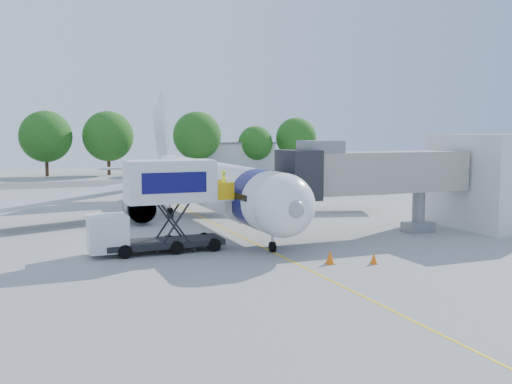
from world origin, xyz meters
name	(u,v)px	position (x,y,z in m)	size (l,w,h in m)	color
ground	(223,228)	(0.00, 0.00, 0.00)	(160.00, 160.00, 0.00)	#999996
guidance_line	(223,227)	(0.00, 0.00, 0.01)	(0.15, 70.00, 0.01)	yellow
taxiway_strip	(130,182)	(0.00, 42.00, 0.00)	(120.00, 10.00, 0.01)	#59595B
aircraft	(206,184)	(0.00, 4.12, 2.95)	(34.17, 37.73, 11.35)	silver
jet_bridge	(365,173)	(7.99, -7.00, 4.34)	(13.90, 3.20, 6.60)	#A59D8D
terminal_stub	(485,181)	(18.50, -7.00, 3.50)	(5.00, 8.00, 7.00)	silver
catering_hiloader	(159,206)	(-6.27, -7.00, 2.76)	(8.50, 2.44, 5.50)	black
ground_tug	(299,271)	(-1.98, -17.16, 0.77)	(3.87, 2.35, 1.46)	silver
safety_cone_a	(374,259)	(3.88, -14.42, 0.30)	(0.39, 0.39, 0.63)	#E85F0C
safety_cone_b	(330,257)	(1.67, -13.52, 0.37)	(0.49, 0.49, 0.77)	#E85F0C
outbuilding_right	(230,156)	(22.00, 62.00, 2.66)	(16.40, 7.40, 5.30)	silver
tree_c	(46,137)	(-10.73, 58.15, 6.46)	(8.34, 8.34, 10.64)	#382314
tree_d	(108,136)	(-0.99, 57.31, 6.48)	(8.37, 8.37, 10.67)	#382314
tree_e	(197,136)	(14.15, 56.63, 6.53)	(8.44, 8.44, 10.76)	#382314
tree_f	(255,143)	(26.29, 59.50, 5.06)	(6.54, 6.54, 8.34)	#382314
tree_g	(296,138)	(34.40, 58.75, 6.04)	(7.81, 7.81, 9.95)	#382314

